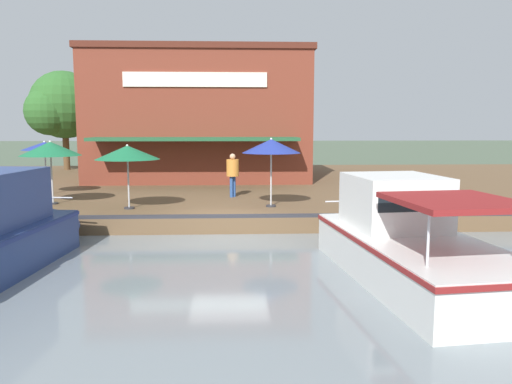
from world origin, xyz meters
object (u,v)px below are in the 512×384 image
patio_umbrella_far_corner (127,153)px  cafe_chair_under_first_umbrella (440,192)px  patio_umbrella_by_entrance (271,146)px  tree_downstream_bank (121,102)px  mooring_post (428,199)px  tree_behind_restaurant (60,107)px  motorboat_second_along (399,240)px  person_mid_patio (233,170)px  waterfront_restaurant (202,117)px  patio_umbrella_mid_patio_right (50,149)px  patio_umbrella_mid_patio_left (45,146)px

patio_umbrella_far_corner → cafe_chair_under_first_umbrella: patio_umbrella_far_corner is taller
patio_umbrella_by_entrance → tree_downstream_bank: tree_downstream_bank is taller
mooring_post → tree_behind_restaurant: 25.66m
motorboat_second_along → tree_downstream_bank: (-22.67, -11.34, 4.24)m
person_mid_patio → motorboat_second_along: (9.07, 3.92, -0.88)m
waterfront_restaurant → patio_umbrella_far_corner: bearing=-8.9°
patio_umbrella_mid_patio_right → tree_behind_restaurant: 16.08m
patio_umbrella_mid_patio_left → mooring_post: 15.45m
waterfront_restaurant → tree_behind_restaurant: size_ratio=1.79×
mooring_post → tree_behind_restaurant: bearing=-135.4°
waterfront_restaurant → tree_downstream_bank: waterfront_restaurant is taller
patio_umbrella_far_corner → tree_behind_restaurant: tree_behind_restaurant is taller
patio_umbrella_far_corner → patio_umbrella_mid_patio_right: bearing=-111.7°
patio_umbrella_far_corner → motorboat_second_along: patio_umbrella_far_corner is taller
patio_umbrella_mid_patio_right → person_mid_patio: patio_umbrella_mid_patio_right is taller
patio_umbrella_mid_patio_left → patio_umbrella_far_corner: (3.91, 4.28, -0.08)m
tree_downstream_bank → person_mid_patio: bearing=28.6°
cafe_chair_under_first_umbrella → waterfront_restaurant: bearing=-140.3°
patio_umbrella_mid_patio_right → tree_behind_restaurant: size_ratio=0.36×
waterfront_restaurant → person_mid_patio: size_ratio=6.59×
motorboat_second_along → waterfront_restaurant: bearing=-162.6°
patio_umbrella_far_corner → mooring_post: size_ratio=2.18×
waterfront_restaurant → person_mid_patio: 9.59m
person_mid_patio → tree_downstream_bank: tree_downstream_bank is taller
waterfront_restaurant → mooring_post: (13.57, 8.19, -2.93)m
person_mid_patio → motorboat_second_along: size_ratio=0.23×
patio_umbrella_mid_patio_left → mooring_post: (5.55, 14.34, -1.53)m
motorboat_second_along → tree_behind_restaurant: (-22.71, -15.34, 3.95)m
cafe_chair_under_first_umbrella → tree_behind_restaurant: 25.20m
person_mid_patio → tree_behind_restaurant: (-13.65, -11.42, 3.07)m
mooring_post → tree_behind_restaurant: tree_behind_restaurant is taller
motorboat_second_along → mooring_post: bearing=151.7°
cafe_chair_under_first_umbrella → patio_umbrella_mid_patio_left: bearing=-102.3°
patio_umbrella_mid_patio_right → person_mid_patio: bearing=103.2°
waterfront_restaurant → mooring_post: bearing=31.1°
waterfront_restaurant → tree_behind_restaurant: 10.67m
patio_umbrella_far_corner → mooring_post: bearing=80.7°
waterfront_restaurant → patio_umbrella_mid_patio_right: size_ratio=4.97×
patio_umbrella_mid_patio_left → motorboat_second_along: 15.72m
motorboat_second_along → tree_behind_restaurant: size_ratio=1.18×
motorboat_second_along → patio_umbrella_mid_patio_right: bearing=-125.1°
patio_umbrella_by_entrance → patio_umbrella_far_corner: size_ratio=1.09×
patio_umbrella_mid_patio_right → tree_behind_restaurant: (-15.23, -4.70, 2.13)m
patio_umbrella_mid_patio_right → waterfront_restaurant: bearing=155.3°
patio_umbrella_mid_patio_left → tree_downstream_bank: 12.74m
patio_umbrella_by_entrance → cafe_chair_under_first_umbrella: size_ratio=2.91×
cafe_chair_under_first_umbrella → patio_umbrella_mid_patio_right: bearing=-92.9°
cafe_chair_under_first_umbrella → person_mid_patio: person_mid_patio is taller
cafe_chair_under_first_umbrella → person_mid_patio: (-2.32, -7.72, 0.66)m
motorboat_second_along → mooring_post: 5.26m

